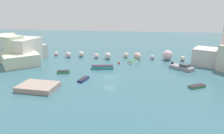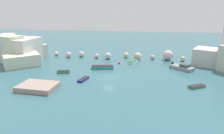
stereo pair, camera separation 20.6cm
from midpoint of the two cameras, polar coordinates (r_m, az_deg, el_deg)
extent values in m
plane|color=#36646F|center=(44.22, -0.59, -2.69)|extent=(160.00, 160.00, 0.00)
cube|color=beige|center=(66.55, -21.63, 4.86)|extent=(8.37, 9.25, 4.91)
cube|color=beige|center=(60.45, -25.28, 4.36)|extent=(6.16, 5.83, 6.94)
cube|color=silver|center=(63.30, -21.25, 3.85)|extent=(9.47, 9.94, 3.82)
cube|color=beige|center=(57.39, -23.35, 1.97)|extent=(11.36, 11.36, 2.96)
cube|color=beige|center=(61.48, -23.41, 4.37)|extent=(10.06, 9.49, 6.12)
cube|color=beige|center=(72.68, -26.53, 5.57)|extent=(6.15, 8.74, 5.88)
cube|color=beige|center=(57.70, 25.00, 2.45)|extent=(9.15, 8.58, 4.15)
sphere|color=beige|center=(65.49, -18.44, 3.50)|extent=(1.56, 1.56, 1.56)
sphere|color=beige|center=(64.72, -14.70, 3.53)|extent=(1.25, 1.25, 1.25)
sphere|color=beige|center=(61.64, -11.58, 3.27)|extent=(1.60, 1.60, 1.60)
sphere|color=beige|center=(61.75, -8.16, 3.45)|extent=(1.57, 1.57, 1.57)
sphere|color=beige|center=(59.75, -4.08, 3.01)|extent=(1.32, 1.32, 1.32)
sphere|color=beige|center=(58.68, -1.02, 3.05)|extent=(1.81, 1.81, 1.81)
sphere|color=beige|center=(60.45, 3.93, 3.23)|extent=(1.43, 1.43, 1.43)
sphere|color=beige|center=(58.12, 7.06, 2.91)|extent=(2.03, 2.03, 2.03)
sphere|color=beige|center=(59.46, 11.03, 2.62)|extent=(1.21, 1.21, 1.21)
sphere|color=beige|center=(59.50, 14.96, 3.12)|extent=(2.70, 2.70, 2.70)
sphere|color=beige|center=(59.73, 18.71, 2.15)|extent=(1.29, 1.29, 1.29)
cube|color=gray|center=(40.08, -19.24, -5.04)|extent=(6.96, 5.32, 0.90)
sphere|color=red|center=(53.90, 2.03, 1.12)|extent=(0.52, 0.52, 0.52)
cube|color=#3C814E|center=(47.79, -12.87, -1.31)|extent=(2.86, 1.64, 0.52)
cube|color=black|center=(47.71, -12.89, -0.98)|extent=(2.81, 1.60, 0.06)
cube|color=white|center=(55.48, 5.79, 1.49)|extent=(2.79, 4.50, 0.52)
cube|color=#1E292C|center=(55.40, 5.80, 1.77)|extent=(2.74, 4.41, 0.06)
cube|color=#2D7047|center=(55.40, 5.80, 1.78)|extent=(2.37, 3.82, 0.08)
cube|color=teal|center=(49.73, -2.47, -0.07)|extent=(5.31, 2.29, 0.74)
cube|color=#311A2D|center=(49.62, -2.48, 0.37)|extent=(5.21, 2.25, 0.06)
cylinder|color=silver|center=(49.13, -2.51, 2.47)|extent=(0.10, 0.10, 3.80)
cube|color=#3A7E4A|center=(41.57, 22.10, -4.95)|extent=(3.35, 2.58, 0.39)
cube|color=#281B28|center=(41.49, 22.14, -4.66)|extent=(3.28, 2.53, 0.06)
cube|color=gray|center=(51.86, 18.47, -0.20)|extent=(5.57, 5.19, 0.80)
cube|color=#3F444C|center=(51.36, 19.21, 0.39)|extent=(2.55, 2.50, 0.62)
cube|color=black|center=(52.91, 16.18, 1.06)|extent=(0.56, 0.57, 0.50)
cube|color=navy|center=(42.61, -7.62, -3.34)|extent=(1.75, 3.34, 0.36)
cube|color=#222130|center=(42.54, -7.63, -3.08)|extent=(1.71, 3.28, 0.06)
camera|label=1|loc=(0.10, -89.88, 0.04)|focal=33.80mm
camera|label=2|loc=(0.10, 90.12, -0.04)|focal=33.80mm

